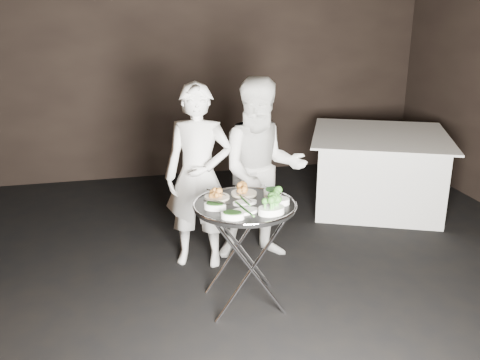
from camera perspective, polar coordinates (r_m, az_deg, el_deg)
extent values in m
cube|color=black|center=(4.15, 3.28, -14.06)|extent=(6.00, 7.00, 0.05)
cube|color=black|center=(6.98, -4.82, 12.68)|extent=(6.00, 0.05, 3.00)
cylinder|color=silver|center=(3.86, 1.23, -9.55)|extent=(0.54, 0.03, 0.80)
cylinder|color=silver|center=(3.86, 1.23, -9.55)|extent=(0.54, 0.03, 0.80)
cylinder|color=silver|center=(4.22, -0.18, -6.94)|extent=(0.54, 0.03, 0.80)
cylinder|color=silver|center=(4.22, -0.18, -6.94)|extent=(0.54, 0.03, 0.80)
cylinder|color=silver|center=(3.84, -2.83, -3.59)|extent=(0.02, 0.46, 0.02)
cylinder|color=silver|center=(3.94, 3.75, -3.01)|extent=(0.02, 0.46, 0.02)
cylinder|color=black|center=(3.87, 0.51, -2.81)|extent=(0.74, 0.74, 0.03)
torus|color=silver|center=(3.87, 0.51, -2.59)|extent=(0.76, 0.76, 0.02)
cylinder|color=beige|center=(3.98, -2.47, -1.85)|extent=(0.19, 0.19, 0.02)
cylinder|color=beige|center=(4.06, 0.43, -1.44)|extent=(0.19, 0.19, 0.02)
cylinder|color=white|center=(4.03, 3.50, -1.38)|extent=(0.13, 0.13, 0.05)
cylinder|color=silver|center=(3.96, -2.57, -1.28)|extent=(0.12, 0.17, 0.01)
cylinder|color=silver|center=(4.05, 0.50, -0.80)|extent=(0.09, 0.19, 0.01)
cylinder|color=silver|center=(4.02, 3.26, -0.97)|extent=(0.05, 0.20, 0.01)
cylinder|color=silver|center=(3.76, -2.57, -2.39)|extent=(0.16, 0.13, 0.01)
cylinder|color=silver|center=(3.86, 3.86, -1.86)|extent=(0.14, 0.16, 0.01)
cylinder|color=silver|center=(3.86, 0.47, -1.82)|extent=(0.07, 0.19, 0.01)
imported|color=silver|center=(4.54, -4.45, 0.35)|extent=(0.67, 0.55, 1.59)
imported|color=silver|center=(4.64, 2.35, 0.98)|extent=(0.83, 0.67, 1.62)
cube|color=white|center=(6.17, 14.47, 0.92)|extent=(1.29, 1.29, 0.80)
cube|color=white|center=(6.06, 14.78, 4.64)|extent=(1.45, 1.45, 0.02)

